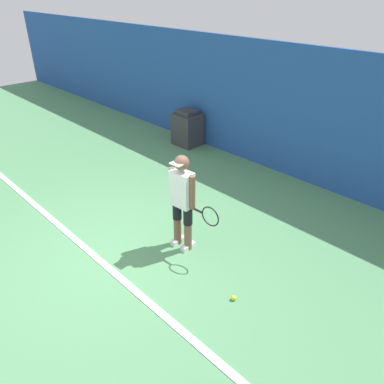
{
  "coord_description": "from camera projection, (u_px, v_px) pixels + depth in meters",
  "views": [
    {
      "loc": [
        4.03,
        -2.14,
        3.63
      ],
      "look_at": [
        0.54,
        1.25,
        0.89
      ],
      "focal_mm": 35.0,
      "sensor_mm": 36.0,
      "label": 1
    }
  ],
  "objects": [
    {
      "name": "back_wall",
      "position": [
        284.0,
        111.0,
        7.62
      ],
      "size": [
        24.0,
        0.1,
        2.64
      ],
      "color": "#234C99",
      "rests_on": "ground_plane"
    },
    {
      "name": "tennis_ball",
      "position": [
        234.0,
        298.0,
        4.87
      ],
      "size": [
        0.07,
        0.07,
        0.07
      ],
      "color": "#D1E533",
      "rests_on": "ground_plane"
    },
    {
      "name": "tennis_player",
      "position": [
        183.0,
        199.0,
        5.47
      ],
      "size": [
        0.93,
        0.29,
        1.54
      ],
      "rotation": [
        0.0,
        0.0,
        0.07
      ],
      "color": "brown",
      "rests_on": "ground_plane"
    },
    {
      "name": "court_baseline",
      "position": [
        101.0,
        262.0,
        5.54
      ],
      "size": [
        21.6,
        0.1,
        0.01
      ],
      "color": "white",
      "rests_on": "ground_plane"
    },
    {
      "name": "covered_chair",
      "position": [
        187.0,
        128.0,
        9.36
      ],
      "size": [
        0.64,
        0.57,
        0.89
      ],
      "color": "#333338",
      "rests_on": "ground_plane"
    },
    {
      "name": "ground_plane",
      "position": [
        107.0,
        259.0,
        5.6
      ],
      "size": [
        24.0,
        24.0,
        0.0
      ],
      "primitive_type": "plane",
      "color": "#518C5B"
    }
  ]
}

